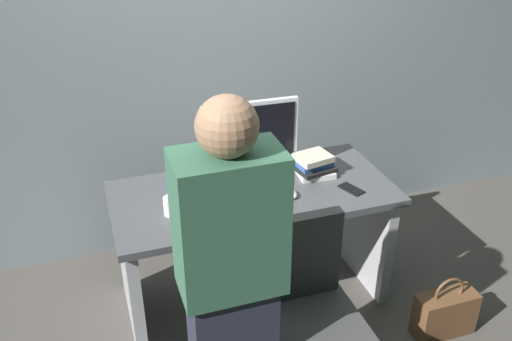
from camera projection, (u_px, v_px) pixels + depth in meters
The scene contains 13 objects.
ground_plane at pixel (253, 295), 3.40m from camera, with size 9.00×9.00×0.00m, color #4C4742.
wall_back at pixel (211, 18), 3.34m from camera, with size 6.40×0.10×3.00m, color gray.
desk at pixel (253, 224), 3.15m from camera, with size 1.54×0.72×0.74m.
office_chair at pixel (308, 324), 2.59m from camera, with size 0.52×0.52×0.94m.
person_at_desk at pixel (231, 287), 2.19m from camera, with size 0.40×0.24×1.64m.
monitor at pixel (250, 136), 3.06m from camera, with size 0.54×0.15×0.46m.
keyboard at pixel (241, 205), 2.90m from camera, with size 0.43×0.13×0.02m, color white.
mouse at pixel (291, 193), 2.99m from camera, with size 0.06×0.10×0.03m, color white.
cup_near_keyboard at pixel (171, 206), 2.82m from camera, with size 0.08×0.08×0.10m, color silver.
cup_by_monitor at pixel (175, 178), 3.07m from camera, with size 0.08×0.08×0.09m, color #3372B2.
book_stack at pixel (315, 165), 3.17m from camera, with size 0.23×0.20×0.13m.
cell_phone at pixel (351, 189), 3.05m from camera, with size 0.07×0.14×0.01m, color black.
handbag at pixel (445, 313), 3.07m from camera, with size 0.34×0.14×0.38m.
Camera 1 is at (-0.83, -2.49, 2.29)m, focal length 39.20 mm.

